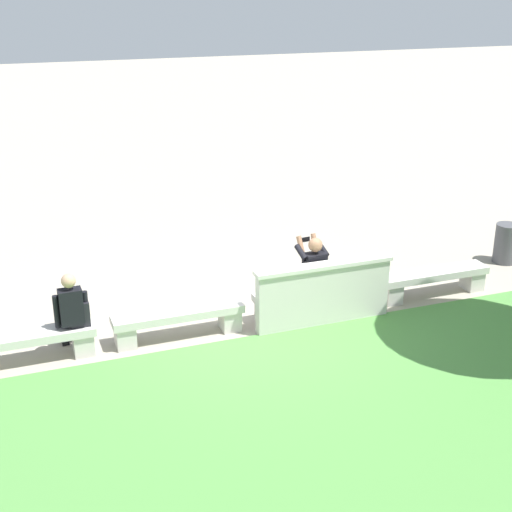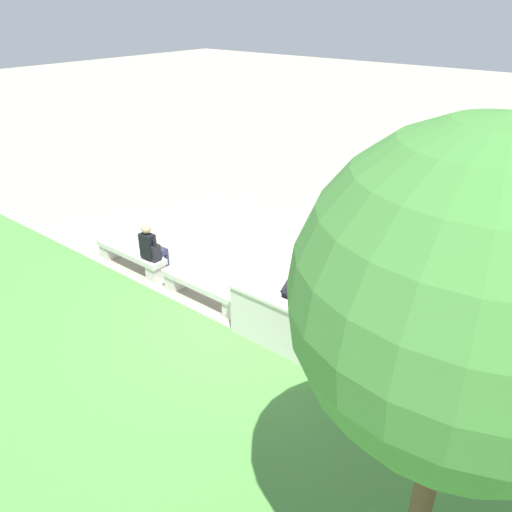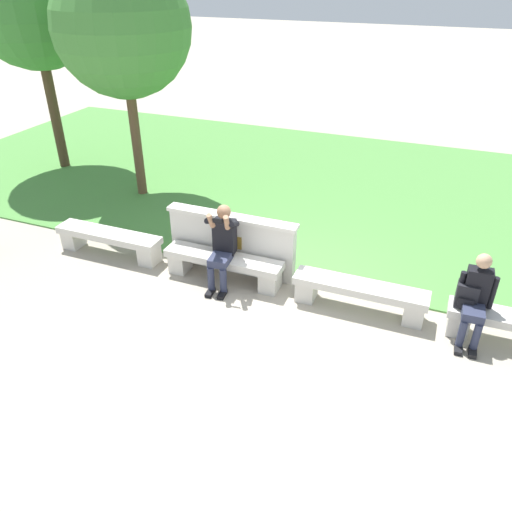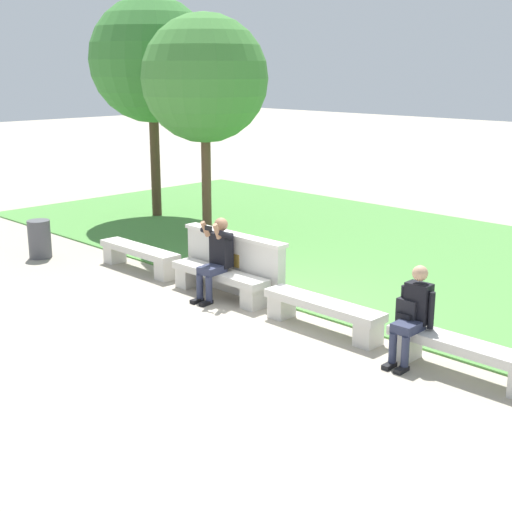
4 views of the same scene
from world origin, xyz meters
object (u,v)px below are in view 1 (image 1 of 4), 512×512
at_px(bench_main, 433,279).
at_px(bench_far, 23,344).
at_px(bench_near, 314,298).
at_px(person_distant, 71,310).
at_px(backpack, 79,314).
at_px(bench_mid, 178,319).
at_px(person_photographer, 311,271).
at_px(trash_bin, 506,243).

distance_m(bench_main, bench_far, 6.61).
bearing_deg(bench_near, person_distant, -1.02).
relative_size(bench_near, backpack, 4.58).
xyz_separation_m(bench_near, person_distant, (3.72, -0.07, 0.37)).
height_order(bench_mid, person_photographer, person_photographer).
relative_size(bench_near, person_photographer, 1.49).
distance_m(bench_mid, person_photographer, 2.21).
bearing_deg(bench_far, backpack, -179.11).
xyz_separation_m(person_photographer, backpack, (3.59, 0.07, -0.11)).
relative_size(bench_main, person_distant, 1.56).
bearing_deg(backpack, bench_main, 179.88).
distance_m(bench_main, bench_mid, 4.40).
distance_m(bench_near, trash_bin, 4.43).
bearing_deg(backpack, person_distant, -27.45).
distance_m(bench_far, backpack, 0.85).
bearing_deg(person_photographer, bench_far, 1.01).
bearing_deg(person_photographer, trash_bin, -170.17).
xyz_separation_m(bench_near, backpack, (3.62, -0.01, 0.33)).
bearing_deg(person_distant, trash_bin, -174.55).
relative_size(bench_near, bench_far, 1.00).
height_order(person_distant, backpack, person_distant).
relative_size(bench_mid, trash_bin, 2.62).
relative_size(bench_mid, person_distant, 1.56).
height_order(backpack, trash_bin, backpack).
height_order(person_photographer, backpack, person_photographer).
bearing_deg(bench_mid, trash_bin, -172.72).
bearing_deg(bench_far, bench_main, 180.00).
distance_m(backpack, trash_bin, 8.01).
bearing_deg(bench_mid, bench_far, 0.00).
bearing_deg(bench_mid, person_distant, -2.50).
distance_m(bench_main, backpack, 5.83).
xyz_separation_m(bench_mid, person_photographer, (-2.17, -0.08, 0.44)).
relative_size(bench_main, bench_near, 1.00).
xyz_separation_m(bench_mid, backpack, (1.42, -0.01, 0.33)).
height_order(bench_mid, backpack, backpack).
relative_size(bench_near, trash_bin, 2.62).
height_order(bench_main, person_distant, person_distant).
bearing_deg(bench_near, bench_main, 180.00).
height_order(bench_near, person_photographer, person_photographer).
xyz_separation_m(bench_near, bench_mid, (2.20, 0.00, 0.00)).
height_order(bench_main, bench_mid, same).
distance_m(bench_near, bench_far, 4.40).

